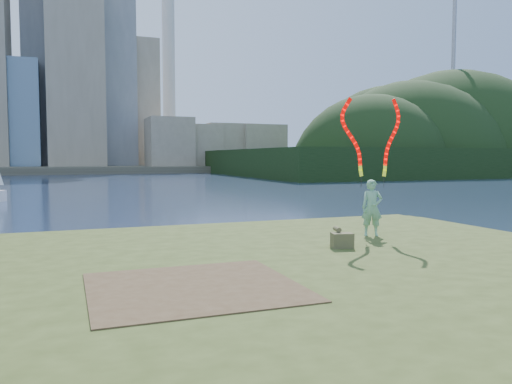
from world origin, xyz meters
name	(u,v)px	position (x,y,z in m)	size (l,w,h in m)	color
ground	(254,279)	(0.00, 0.00, 0.00)	(320.00, 320.00, 0.00)	#1A2842
grassy_knoll	(296,289)	(0.00, -2.30, 0.34)	(20.00, 18.00, 0.80)	#354418
dirt_patch	(194,287)	(-2.20, -3.20, 0.81)	(3.20, 3.00, 0.02)	#47331E
far_shore	(88,168)	(0.00, 95.00, 0.60)	(320.00, 40.00, 1.20)	#484335
wooded_hill	(448,172)	(59.57, 59.96, 0.16)	(78.00, 50.00, 63.00)	black
woman_with_ribbons	(373,180)	(3.36, 0.22, 2.25)	(1.81, 0.86, 3.86)	#177442
canvas_bag	(342,240)	(1.72, -1.03, 0.98)	(0.53, 0.59, 0.45)	brown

